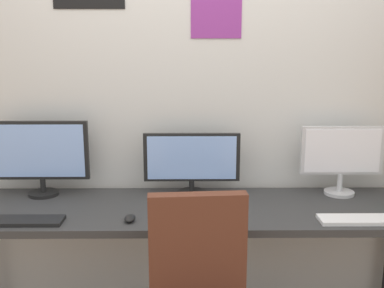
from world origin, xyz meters
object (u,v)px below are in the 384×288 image
(monitor_left, at_px, (41,154))
(keyboard_left, at_px, (28,221))
(desk, at_px, (192,214))
(mouse_left_side, at_px, (130,218))
(monitor_right, at_px, (342,156))
(monitor_center, at_px, (192,161))
(keyboard_center, at_px, (192,220))
(keyboard_right, at_px, (356,220))

(monitor_left, xyz_separation_m, keyboard_left, (0.06, -0.44, -0.24))
(desk, bearing_deg, monitor_left, 166.72)
(desk, height_order, monitor_left, monitor_left)
(monitor_left, xyz_separation_m, mouse_left_side, (0.58, -0.43, -0.24))
(monitor_right, distance_m, keyboard_left, 1.81)
(desk, relative_size, monitor_center, 4.61)
(monitor_left, xyz_separation_m, monitor_right, (1.80, -0.00, -0.01))
(monitor_right, bearing_deg, mouse_left_side, -160.83)
(monitor_center, distance_m, keyboard_center, 0.49)
(keyboard_center, bearing_deg, desk, 90.00)
(monitor_center, bearing_deg, monitor_right, -0.00)
(keyboard_right, xyz_separation_m, mouse_left_side, (-1.16, 0.02, 0.01))
(keyboard_center, relative_size, keyboard_right, 0.97)
(keyboard_right, bearing_deg, keyboard_left, 180.00)
(monitor_left, distance_m, monitor_center, 0.90)
(keyboard_center, bearing_deg, monitor_left, 153.83)
(desk, relative_size, monitor_left, 4.69)
(monitor_left, bearing_deg, monitor_right, -0.00)
(monitor_center, height_order, mouse_left_side, monitor_center)
(desk, distance_m, keyboard_right, 0.87)
(monitor_right, xyz_separation_m, keyboard_left, (-1.74, -0.44, -0.23))
(monitor_center, xyz_separation_m, mouse_left_side, (-0.32, -0.43, -0.19))
(keyboard_right, bearing_deg, mouse_left_side, 179.16)
(keyboard_center, relative_size, mouse_left_side, 3.78)
(desk, bearing_deg, keyboard_center, -90.00)
(keyboard_right, relative_size, mouse_left_side, 3.91)
(monitor_center, bearing_deg, mouse_left_side, -127.25)
(keyboard_left, xyz_separation_m, mouse_left_side, (0.52, 0.02, 0.01))
(desk, xyz_separation_m, mouse_left_side, (-0.32, -0.21, 0.06))
(monitor_center, relative_size, keyboard_left, 1.63)
(monitor_right, bearing_deg, desk, -166.73)
(monitor_right, relative_size, keyboard_right, 1.31)
(keyboard_left, relative_size, keyboard_right, 0.94)
(desk, distance_m, monitor_center, 0.33)
(keyboard_right, bearing_deg, monitor_center, 152.23)
(monitor_right, distance_m, mouse_left_side, 1.31)
(keyboard_left, bearing_deg, monitor_center, 27.77)
(keyboard_center, height_order, mouse_left_side, mouse_left_side)
(monitor_center, bearing_deg, desk, -90.00)
(desk, relative_size, monitor_right, 5.43)
(desk, bearing_deg, keyboard_right, -15.31)
(desk, distance_m, monitor_left, 0.97)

